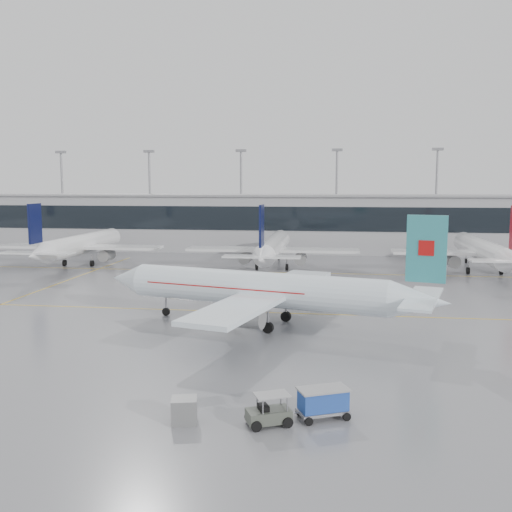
# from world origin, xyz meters

# --- Properties ---
(ground) EXTENTS (320.00, 320.00, 0.00)m
(ground) POSITION_xyz_m (0.00, 0.00, 0.00)
(ground) COLOR gray
(ground) RESTS_ON ground
(taxi_line_main) EXTENTS (120.00, 0.25, 0.01)m
(taxi_line_main) POSITION_xyz_m (0.00, 0.00, 0.01)
(taxi_line_main) COLOR gold
(taxi_line_main) RESTS_ON ground
(taxi_line_north) EXTENTS (120.00, 0.25, 0.01)m
(taxi_line_north) POSITION_xyz_m (0.00, 30.00, 0.01)
(taxi_line_north) COLOR gold
(taxi_line_north) RESTS_ON ground
(taxi_line_cross) EXTENTS (0.25, 60.00, 0.01)m
(taxi_line_cross) POSITION_xyz_m (-30.00, 15.00, 0.01)
(taxi_line_cross) COLOR gold
(taxi_line_cross) RESTS_ON ground
(terminal) EXTENTS (180.00, 15.00, 12.00)m
(terminal) POSITION_xyz_m (0.00, 62.00, 6.00)
(terminal) COLOR #9D9DA1
(terminal) RESTS_ON ground
(terminal_glass) EXTENTS (180.00, 0.20, 5.00)m
(terminal_glass) POSITION_xyz_m (0.00, 54.45, 7.50)
(terminal_glass) COLOR black
(terminal_glass) RESTS_ON ground
(terminal_roof) EXTENTS (182.00, 16.00, 0.40)m
(terminal_roof) POSITION_xyz_m (0.00, 62.00, 12.20)
(terminal_roof) COLOR gray
(terminal_roof) RESTS_ON ground
(light_masts) EXTENTS (156.40, 1.00, 22.60)m
(light_masts) POSITION_xyz_m (0.00, 68.00, 13.34)
(light_masts) COLOR gray
(light_masts) RESTS_ON ground
(air_canada_jet) EXTENTS (36.97, 30.29, 11.87)m
(air_canada_jet) POSITION_xyz_m (3.52, -6.17, 3.78)
(air_canada_jet) COLOR white
(air_canada_jet) RESTS_ON ground
(parked_jet_b) EXTENTS (29.64, 36.96, 11.72)m
(parked_jet_b) POSITION_xyz_m (-35.00, 33.69, 3.71)
(parked_jet_b) COLOR white
(parked_jet_b) RESTS_ON ground
(parked_jet_c) EXTENTS (29.64, 36.96, 11.72)m
(parked_jet_c) POSITION_xyz_m (-0.00, 33.69, 3.71)
(parked_jet_c) COLOR white
(parked_jet_c) RESTS_ON ground
(parked_jet_d) EXTENTS (29.64, 36.96, 11.72)m
(parked_jet_d) POSITION_xyz_m (35.00, 33.69, 3.71)
(parked_jet_d) COLOR white
(parked_jet_d) RESTS_ON ground
(baggage_tug) EXTENTS (3.98, 2.59, 1.93)m
(baggage_tug) POSITION_xyz_m (6.47, -30.56, 0.68)
(baggage_tug) COLOR #454A41
(baggage_tug) RESTS_ON ground
(baggage_cart) EXTENTS (3.58, 2.87, 1.95)m
(baggage_cart) POSITION_xyz_m (9.76, -29.10, 1.14)
(baggage_cart) COLOR gray
(baggage_cart) RESTS_ON ground
(gse_unit) EXTENTS (1.85, 1.76, 1.57)m
(gse_unit) POSITION_xyz_m (1.27, -30.91, 0.78)
(gse_unit) COLOR slate
(gse_unit) RESTS_ON ground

